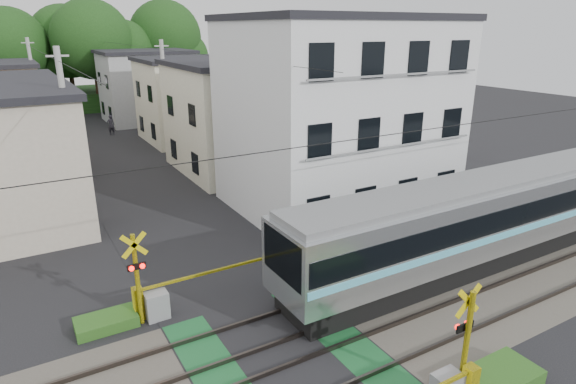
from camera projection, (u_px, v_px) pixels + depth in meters
ground at (283, 356)px, 13.48m from camera, size 120.00×120.00×0.00m
track_bed at (283, 355)px, 13.47m from camera, size 120.00×120.00×0.14m
commuter_train at (473, 221)px, 18.12m from camera, size 16.57×2.62×3.44m
crossing_signal_near at (452, 381)px, 11.50m from camera, size 4.74×0.65×3.09m
crossing_signal_far at (153, 298)px, 15.01m from camera, size 4.74×0.65×3.09m
apartment_block at (337, 114)px, 23.78m from camera, size 10.20×8.36×9.30m
houses_row at (104, 110)px, 33.74m from camera, size 22.07×31.35×6.80m
tree_hill at (61, 56)px, 51.36m from camera, size 40.00×13.62×11.83m
catenary at (447, 196)px, 15.17m from camera, size 60.00×5.04×7.00m
utility_poles at (89, 105)px, 30.47m from camera, size 7.90×42.00×8.00m
pedestrian at (111, 125)px, 40.92m from camera, size 0.66×0.47×1.70m
weed_patches at (336, 333)px, 14.19m from camera, size 10.25×8.80×0.40m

